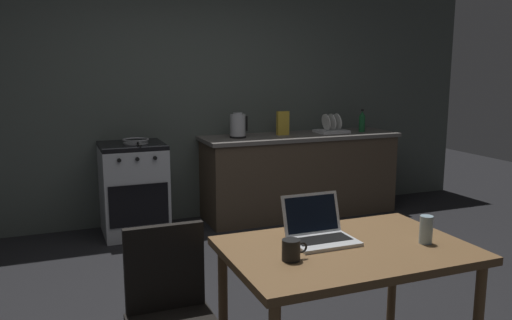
% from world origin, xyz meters
% --- Properties ---
extents(ground_plane, '(12.00, 12.00, 0.00)m').
position_xyz_m(ground_plane, '(0.00, 0.00, 0.00)').
color(ground_plane, black).
extents(back_wall, '(6.40, 0.10, 2.82)m').
position_xyz_m(back_wall, '(0.30, 2.31, 1.41)').
color(back_wall, '#4B524D').
rests_on(back_wall, ground_plane).
extents(kitchen_counter, '(2.16, 0.64, 0.89)m').
position_xyz_m(kitchen_counter, '(1.24, 1.96, 0.45)').
color(kitchen_counter, '#4C3D2D').
rests_on(kitchen_counter, ground_plane).
extents(stove_oven, '(0.60, 0.62, 0.89)m').
position_xyz_m(stove_oven, '(-0.55, 1.95, 0.44)').
color(stove_oven, '#B7BABF').
rests_on(stove_oven, ground_plane).
extents(dining_table, '(1.19, 0.79, 0.74)m').
position_xyz_m(dining_table, '(0.05, -0.94, 0.67)').
color(dining_table, brown).
rests_on(dining_table, ground_plane).
extents(chair, '(0.40, 0.40, 0.88)m').
position_xyz_m(chair, '(-0.80, -0.79, 0.50)').
color(chair, black).
rests_on(chair, ground_plane).
extents(laptop, '(0.32, 0.29, 0.22)m').
position_xyz_m(laptop, '(-0.03, -0.82, 0.79)').
color(laptop, silver).
rests_on(laptop, dining_table).
extents(electric_kettle, '(0.19, 0.17, 0.26)m').
position_xyz_m(electric_kettle, '(0.52, 1.96, 1.01)').
color(electric_kettle, black).
rests_on(electric_kettle, kitchen_counter).
extents(bottle, '(0.07, 0.07, 0.25)m').
position_xyz_m(bottle, '(1.98, 1.91, 1.00)').
color(bottle, '#19592D').
rests_on(bottle, kitchen_counter).
extents(frying_pan, '(0.25, 0.42, 0.05)m').
position_xyz_m(frying_pan, '(-0.52, 1.93, 0.91)').
color(frying_pan, gray).
rests_on(frying_pan, stove_oven).
extents(coffee_mug, '(0.12, 0.08, 0.10)m').
position_xyz_m(coffee_mug, '(-0.28, -1.01, 0.79)').
color(coffee_mug, black).
rests_on(coffee_mug, dining_table).
extents(drinking_glass, '(0.06, 0.06, 0.14)m').
position_xyz_m(drinking_glass, '(0.44, -1.04, 0.81)').
color(drinking_glass, '#99B7C6').
rests_on(drinking_glass, dining_table).
extents(cereal_box, '(0.13, 0.05, 0.25)m').
position_xyz_m(cereal_box, '(1.04, 1.98, 1.01)').
color(cereal_box, gold).
rests_on(cereal_box, kitchen_counter).
extents(dish_rack, '(0.34, 0.26, 0.21)m').
position_xyz_m(dish_rack, '(1.62, 1.96, 0.93)').
color(dish_rack, silver).
rests_on(dish_rack, kitchen_counter).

